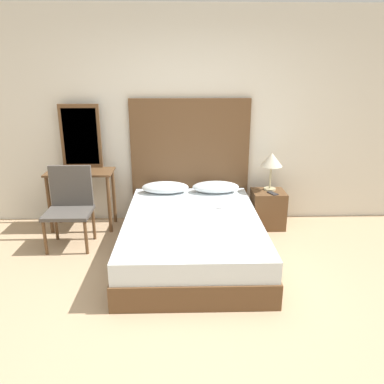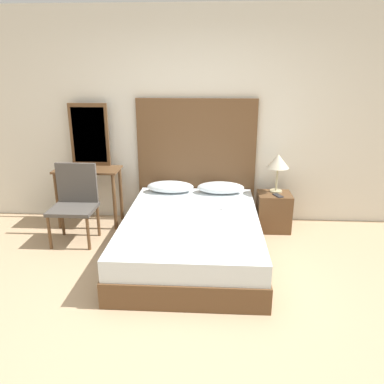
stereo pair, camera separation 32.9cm
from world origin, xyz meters
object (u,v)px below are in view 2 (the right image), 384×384
(table_lamp, at_px, (278,162))
(nightstand, at_px, (273,212))
(vanity_desk, at_px, (89,181))
(phone_on_nightstand, at_px, (278,196))
(chair, at_px, (75,199))
(phone_on_bed, at_px, (222,207))
(bed, at_px, (191,237))

(table_lamp, bearing_deg, nightstand, -107.64)
(nightstand, xyz_separation_m, vanity_desk, (-2.37, 0.05, 0.35))
(phone_on_nightstand, height_order, chair, chair)
(phone_on_bed, distance_m, chair, 1.73)
(nightstand, xyz_separation_m, phone_on_nightstand, (0.03, -0.09, 0.25))
(phone_on_bed, bearing_deg, phone_on_nightstand, 28.15)
(phone_on_bed, height_order, nightstand, nightstand)
(table_lamp, relative_size, phone_on_nightstand, 2.91)
(bed, xyz_separation_m, nightstand, (0.99, 0.77, 0.02))
(bed, xyz_separation_m, table_lamp, (1.02, 0.84, 0.64))
(nightstand, relative_size, vanity_desk, 0.59)
(phone_on_bed, xyz_separation_m, chair, (-1.72, 0.03, 0.06))
(phone_on_bed, height_order, table_lamp, table_lamp)
(phone_on_bed, relative_size, vanity_desk, 0.20)
(table_lamp, relative_size, vanity_desk, 0.59)
(phone_on_bed, bearing_deg, chair, 178.92)
(chair, bearing_deg, nightstand, 10.11)
(phone_on_bed, distance_m, nightstand, 0.83)
(bed, height_order, phone_on_nightstand, phone_on_nightstand)
(phone_on_nightstand, distance_m, vanity_desk, 2.40)
(vanity_desk, xyz_separation_m, chair, (-0.01, -0.47, -0.08))
(phone_on_bed, bearing_deg, vanity_desk, 163.53)
(bed, bearing_deg, vanity_desk, 149.38)
(table_lamp, xyz_separation_m, chair, (-2.41, -0.50, -0.35))
(phone_on_bed, relative_size, nightstand, 0.34)
(phone_on_bed, xyz_separation_m, phone_on_nightstand, (0.68, 0.37, 0.03))
(nightstand, distance_m, vanity_desk, 2.39)
(phone_on_bed, bearing_deg, table_lamp, 37.92)
(nightstand, xyz_separation_m, chair, (-2.38, -0.43, 0.27))
(vanity_desk, bearing_deg, bed, -30.62)
(vanity_desk, bearing_deg, nightstand, -1.16)
(phone_on_nightstand, height_order, vanity_desk, vanity_desk)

